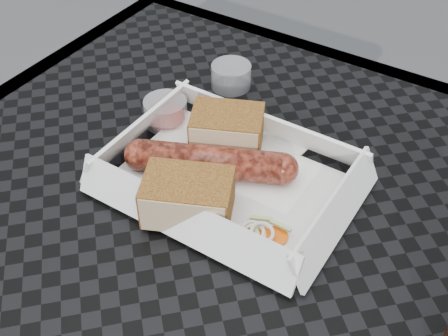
# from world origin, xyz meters

# --- Properties ---
(patio_table) EXTENTS (0.80, 0.80, 0.74)m
(patio_table) POSITION_xyz_m (0.00, 0.00, 0.67)
(patio_table) COLOR black
(patio_table) RESTS_ON ground
(food_tray) EXTENTS (0.22, 0.15, 0.00)m
(food_tray) POSITION_xyz_m (-0.06, 0.09, 0.75)
(food_tray) COLOR white
(food_tray) RESTS_ON patio_table
(bratwurst) EXTENTS (0.17, 0.09, 0.03)m
(bratwurst) POSITION_xyz_m (-0.08, 0.09, 0.77)
(bratwurst) COLOR maroon
(bratwurst) RESTS_ON food_tray
(bread_near) EXTENTS (0.09, 0.08, 0.05)m
(bread_near) POSITION_xyz_m (-0.09, 0.14, 0.77)
(bread_near) COLOR brown
(bread_near) RESTS_ON food_tray
(bread_far) EXTENTS (0.10, 0.09, 0.04)m
(bread_far) POSITION_xyz_m (-0.07, 0.04, 0.77)
(bread_far) COLOR brown
(bread_far) RESTS_ON food_tray
(veg_garnish) EXTENTS (0.03, 0.03, 0.00)m
(veg_garnish) POSITION_xyz_m (0.01, 0.05, 0.75)
(veg_garnish) COLOR #EB580A
(veg_garnish) RESTS_ON food_tray
(napkin) EXTENTS (0.13, 0.13, 0.00)m
(napkin) POSITION_xyz_m (-0.08, 0.14, 0.75)
(napkin) COLOR white
(napkin) RESTS_ON patio_table
(condiment_cup_sauce) EXTENTS (0.05, 0.05, 0.03)m
(condiment_cup_sauce) POSITION_xyz_m (-0.18, 0.14, 0.76)
(condiment_cup_sauce) COLOR maroon
(condiment_cup_sauce) RESTS_ON patio_table
(condiment_cup_empty) EXTENTS (0.05, 0.05, 0.03)m
(condiment_cup_empty) POSITION_xyz_m (-0.15, 0.25, 0.76)
(condiment_cup_empty) COLOR silver
(condiment_cup_empty) RESTS_ON patio_table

